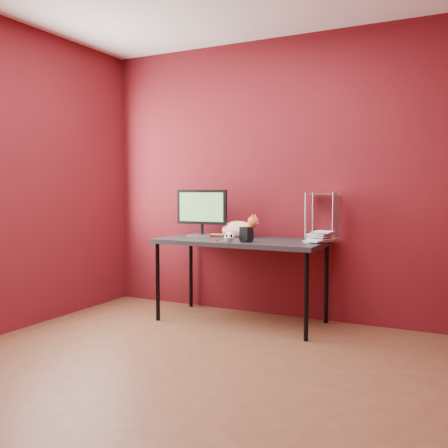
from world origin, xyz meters
The scene contains 11 objects.
room centered at (0.00, 0.00, 1.45)m, with size 3.52×3.52×2.61m.
desk centered at (-0.15, 1.37, 0.70)m, with size 1.50×0.70×0.75m.
monitor centered at (-0.62, 1.49, 1.00)m, with size 0.51×0.18×0.44m.
cat centered at (-0.26, 1.56, 0.83)m, with size 0.48×0.20×0.22m.
skull_mug centered at (-0.15, 1.12, 0.80)m, with size 0.09×0.09×0.09m.
speaker centered at (-0.02, 1.19, 0.81)m, with size 0.11×0.11×0.13m.
book_stack centered at (0.48, 1.46, 1.29)m, with size 0.24×0.26×1.08m.
wire_rack centered at (0.52, 1.62, 0.96)m, with size 0.26×0.21×0.42m.
pocket_knife centered at (-0.30, 1.13, 0.76)m, with size 0.07×0.02×0.01m, color #AE0D0E.
black_gadget centered at (-0.10, 1.27, 0.76)m, with size 0.05×0.03×0.02m, color black.
washer centered at (-0.23, 1.16, 0.75)m, with size 0.05×0.05×0.00m, color #ABABB0.
Camera 1 is at (1.70, -2.68, 1.20)m, focal length 40.00 mm.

